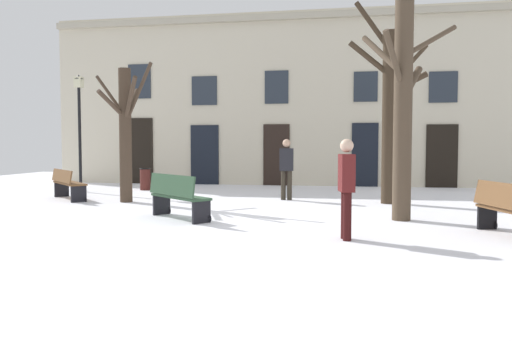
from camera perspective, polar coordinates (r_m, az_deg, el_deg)
ground_plane at (r=10.97m, az=-1.37°, el=-5.25°), size 30.12×30.12×0.00m
building_facade at (r=18.99m, az=3.26°, el=8.61°), size 18.83×0.60×6.76m
tree_left_of_center at (r=10.54m, az=17.11°, el=7.49°), size 1.99×2.12×4.59m
tree_center at (r=13.42m, az=15.64°, el=7.06°), size 2.10×1.42×5.46m
tree_near_facade at (r=13.72m, az=-15.31°, el=4.72°), size 1.77×2.33×3.80m
streetlamp at (r=17.18m, az=-20.33°, el=5.59°), size 0.30×0.30×3.93m
litter_bin at (r=17.22m, az=-13.08°, el=-1.00°), size 0.39×0.39×0.77m
bench_facing_shops at (r=10.36m, az=-9.34°, el=-3.03°), size 1.64×1.49×0.97m
bench_back_to_back_left at (r=14.92m, az=-21.58°, el=-1.43°), size 1.70×1.66×0.88m
bench_near_lamp at (r=9.30m, az=28.15°, el=-4.09°), size 0.88×1.76×0.94m
person_by_shop_door at (r=8.10m, az=10.75°, el=-1.60°), size 0.28×0.41×1.69m
person_strolling at (r=13.76m, az=3.66°, el=0.53°), size 0.38×0.23×1.75m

